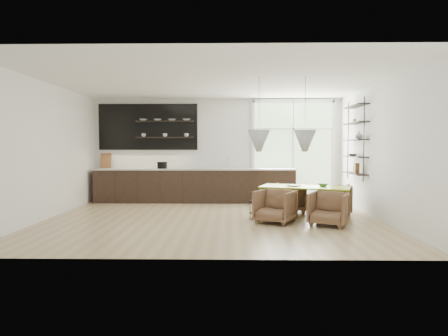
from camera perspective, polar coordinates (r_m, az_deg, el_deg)
room at (r=9.44m, az=2.09°, el=2.59°), size 7.02×6.01×2.91m
kitchen_run at (r=11.13m, az=-4.65°, el=-1.80°), size 5.54×0.69×2.75m
right_shelving at (r=9.97m, az=18.30°, el=3.56°), size 0.26×1.22×1.90m
dining_table at (r=8.80m, az=11.48°, el=-2.88°), size 2.04×1.40×0.68m
armchair_back_left at (r=9.56m, az=9.56°, el=-4.19°), size 0.84×0.86×0.68m
armchair_back_right at (r=9.53m, az=15.45°, el=-4.25°), size 0.86×0.87×0.69m
armchair_front_left at (r=8.14m, az=7.32°, el=-5.46°), size 0.97×0.98×0.67m
armchair_front_right at (r=8.05m, az=14.72°, el=-5.67°), size 0.94×0.95×0.65m
wire_stool at (r=8.68m, az=4.63°, el=-5.50°), size 0.30×0.30×0.38m
table_book at (r=8.85m, az=9.38°, el=-2.43°), size 0.35×0.37×0.03m
table_bowl at (r=8.83m, az=13.99°, el=-2.39°), size 0.20×0.20×0.06m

